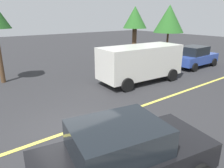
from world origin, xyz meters
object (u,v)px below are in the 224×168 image
Objects in this scene: white_van at (140,62)px; tree_left_verge at (169,19)px; car_black_approaching at (123,154)px; tree_centre_verge at (135,19)px; car_blue_mid_road at (194,57)px.

tree_left_verge is (9.73, 5.71, 2.34)m from white_van.
tree_centre_verge reaches higher than car_black_approaching.
tree_centre_verge is at bearing -164.48° from tree_left_verge.
tree_left_verge is (3.44, 5.47, 2.79)m from car_blue_mid_road.
white_van is at bearing 42.82° from car_black_approaching.
car_black_approaching is at bearing -144.29° from tree_left_verge.
car_black_approaching is 1.09× the size of car_blue_mid_road.
white_van reaches higher than car_black_approaching.
tree_left_verge is at bearing 35.71° from car_black_approaching.
tree_centre_verge is (9.27, 9.58, 2.85)m from car_black_approaching.
tree_centre_verge reaches higher than white_van.
white_van reaches higher than car_blue_mid_road.
car_blue_mid_road is (12.45, 5.95, 0.01)m from car_black_approaching.
car_black_approaching is (-6.16, -5.71, -0.46)m from white_van.
white_van is 1.27× the size of car_blue_mid_road.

